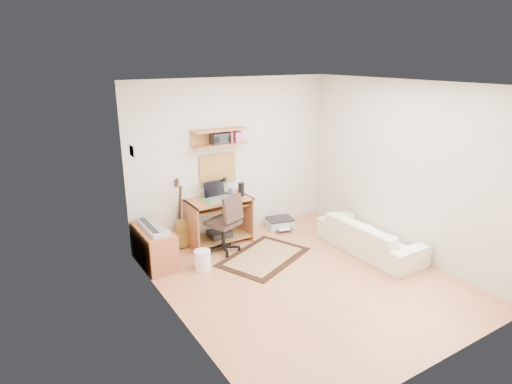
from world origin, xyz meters
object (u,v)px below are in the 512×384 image
cabinet (154,246)px  sofa (370,232)px  desk (219,221)px  printer (280,223)px  task_chair (223,223)px

cabinet → sofa: 3.26m
desk → cabinet: bearing=-171.3°
printer → cabinet: bearing=-163.2°
cabinet → printer: size_ratio=1.98×
desk → sofa: size_ratio=0.58×
cabinet → sofa: sofa is taller
desk → cabinet: size_ratio=1.11×
desk → printer: desk is taller
task_chair → sofa: size_ratio=0.55×
desk → sofa: desk is taller
printer → task_chair: bearing=-153.6°
desk → task_chair: size_ratio=1.05×
task_chair → printer: 1.38m
desk → printer: size_ratio=2.20×
printer → sofa: (0.63, -1.52, 0.25)m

